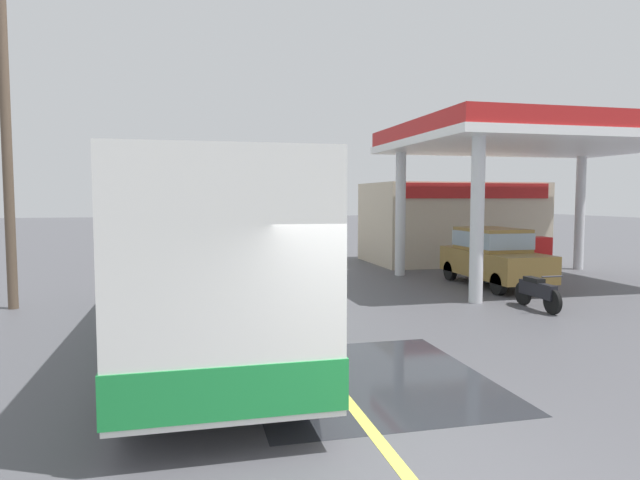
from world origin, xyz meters
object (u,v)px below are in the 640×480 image
motorcycle_parked_forecourt (537,292)px  coach_bus_main (208,251)px  car_trailing_behind_bus (193,235)px  pedestrian_near_pump (491,255)px  car_at_pump (493,254)px  minibus_opposing_lane (273,223)px

motorcycle_parked_forecourt → coach_bus_main: bearing=-173.1°
car_trailing_behind_bus → motorcycle_parked_forecourt: bearing=-61.6°
motorcycle_parked_forecourt → pedestrian_near_pump: size_ratio=1.08×
car_at_pump → car_trailing_behind_bus: same height
coach_bus_main → car_at_pump: 10.11m
car_at_pump → car_trailing_behind_bus: 14.64m
car_at_pump → motorcycle_parked_forecourt: car_at_pump is taller
car_trailing_behind_bus → minibus_opposing_lane: bearing=15.5°
car_at_pump → pedestrian_near_pump: size_ratio=2.53×
car_at_pump → minibus_opposing_lane: size_ratio=0.69×
car_trailing_behind_bus → coach_bus_main: bearing=-89.6°
car_at_pump → pedestrian_near_pump: 0.53m
coach_bus_main → pedestrian_near_pump: (9.18, 5.08, -0.79)m
minibus_opposing_lane → pedestrian_near_pump: (5.29, -12.10, -0.54)m
car_at_pump → minibus_opposing_lane: (-5.09, 12.59, 0.46)m
pedestrian_near_pump → car_trailing_behind_bus: size_ratio=0.40×
car_trailing_behind_bus → pedestrian_near_pump: bearing=-49.8°
motorcycle_parked_forecourt → pedestrian_near_pump: bearing=74.6°
minibus_opposing_lane → car_trailing_behind_bus: bearing=-164.5°
car_at_pump → coach_bus_main: bearing=-152.9°
car_at_pump → minibus_opposing_lane: bearing=112.0°
motorcycle_parked_forecourt → pedestrian_near_pump: (1.13, 4.11, 0.49)m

